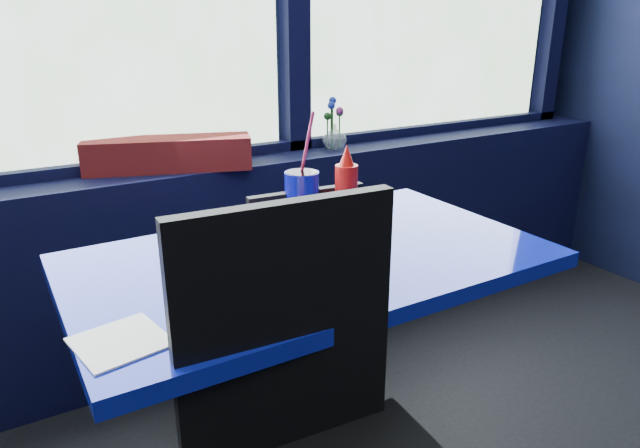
{
  "coord_description": "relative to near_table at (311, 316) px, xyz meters",
  "views": [
    {
      "loc": [
        -0.38,
        0.83,
        1.31
      ],
      "look_at": [
        0.31,
        1.98,
        0.83
      ],
      "focal_mm": 32.0,
      "sensor_mm": 36.0,
      "label": 1
    }
  ],
  "objects": [
    {
      "name": "window_sill",
      "position": [
        -0.3,
        0.87,
        -0.17
      ],
      "size": [
        5.0,
        0.26,
        0.8
      ],
      "primitive_type": "cube",
      "color": "black",
      "rests_on": "ground"
    },
    {
      "name": "flower_vase",
      "position": [
        0.61,
        0.85,
        0.3
      ],
      "size": [
        0.11,
        0.12,
        0.22
      ],
      "rotation": [
        0.0,
        0.0,
        0.08
      ],
      "color": "silver",
      "rests_on": "window_sill"
    },
    {
      "name": "planter_box",
      "position": [
        -0.1,
        0.86,
        0.29
      ],
      "size": [
        0.61,
        0.33,
        0.12
      ],
      "primitive_type": "cube",
      "rotation": [
        0.0,
        0.0,
        -0.33
      ],
      "color": "maroon",
      "rests_on": "window_sill"
    },
    {
      "name": "near_table",
      "position": [
        0.0,
        0.0,
        0.0
      ],
      "size": [
        1.2,
        0.7,
        0.75
      ],
      "color": "black",
      "rests_on": "ground"
    },
    {
      "name": "chair_near_front",
      "position": [
        -0.23,
        -0.46,
        0.02
      ],
      "size": [
        0.49,
        0.49,
        1.02
      ],
      "rotation": [
        0.0,
        0.0,
        -0.07
      ],
      "color": "black",
      "rests_on": "ground"
    },
    {
      "name": "ketchup_bottle",
      "position": [
        0.19,
        0.13,
        0.29
      ],
      "size": [
        0.06,
        0.06,
        0.24
      ],
      "color": "red",
      "rests_on": "near_table"
    },
    {
      "name": "food_basket",
      "position": [
        -0.09,
        -0.1,
        0.22
      ],
      "size": [
        0.32,
        0.31,
        0.11
      ],
      "rotation": [
        0.0,
        0.0,
        0.11
      ],
      "color": "red",
      "rests_on": "near_table"
    },
    {
      "name": "chair_near_back",
      "position": [
        0.1,
        0.33,
        -0.08
      ],
      "size": [
        0.41,
        0.42,
        0.85
      ],
      "rotation": [
        0.0,
        0.0,
        3.06
      ],
      "color": "black",
      "rests_on": "ground"
    },
    {
      "name": "soda_cup",
      "position": [
        0.09,
        0.21,
        0.27
      ],
      "size": [
        0.1,
        0.1,
        0.33
      ],
      "rotation": [
        0.0,
        0.0,
        -0.43
      ],
      "color": "#0B0E83",
      "rests_on": "near_table"
    },
    {
      "name": "napkin",
      "position": [
        -0.52,
        -0.19,
        0.18
      ],
      "size": [
        0.18,
        0.18,
        0.0
      ],
      "primitive_type": "cube",
      "rotation": [
        0.0,
        0.0,
        0.18
      ],
      "color": "white",
      "rests_on": "near_table"
    }
  ]
}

